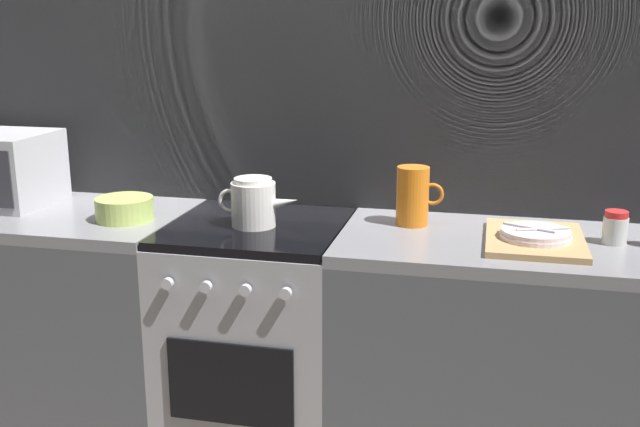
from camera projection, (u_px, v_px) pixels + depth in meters
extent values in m
cube|color=gray|center=(281.00, 124.00, 2.80)|extent=(3.60, 0.05, 2.40)
cube|color=#BCBCC1|center=(280.00, 125.00, 2.78)|extent=(3.58, 0.01, 2.39)
cube|color=#515459|center=(36.00, 327.00, 2.88)|extent=(1.20, 0.60, 0.86)
cube|color=gray|center=(24.00, 214.00, 2.77)|extent=(1.20, 0.60, 0.04)
cube|color=#9E9EA3|center=(259.00, 349.00, 2.68)|extent=(0.60, 0.60, 0.87)
cube|color=black|center=(257.00, 228.00, 2.57)|extent=(0.59, 0.59, 0.03)
cube|color=black|center=(230.00, 384.00, 2.39)|extent=(0.42, 0.01, 0.28)
cylinder|color=#B7B7BC|center=(167.00, 284.00, 2.34)|extent=(0.04, 0.02, 0.04)
cylinder|color=#B7B7BC|center=(206.00, 287.00, 2.31)|extent=(0.04, 0.02, 0.04)
cylinder|color=#B7B7BC|center=(245.00, 290.00, 2.28)|extent=(0.04, 0.02, 0.04)
cylinder|color=#B7B7BC|center=(286.00, 294.00, 2.26)|extent=(0.04, 0.02, 0.04)
cube|color=#515459|center=(518.00, 376.00, 2.49)|extent=(1.20, 0.60, 0.86)
cube|color=gray|center=(528.00, 247.00, 2.37)|extent=(1.20, 0.60, 0.04)
cube|color=#333338|center=(0.00, 179.00, 2.62)|extent=(0.09, 0.01, 0.21)
cylinder|color=white|center=(254.00, 204.00, 2.52)|extent=(0.15, 0.15, 0.15)
cylinder|color=white|center=(253.00, 180.00, 2.50)|extent=(0.13, 0.13, 0.02)
cone|color=white|center=(285.00, 202.00, 2.49)|extent=(0.10, 0.04, 0.05)
torus|color=white|center=(230.00, 201.00, 2.54)|extent=(0.08, 0.01, 0.08)
cylinder|color=#B7D166|center=(125.00, 209.00, 2.61)|extent=(0.20, 0.20, 0.08)
cylinder|color=orange|center=(413.00, 196.00, 2.53)|extent=(0.11, 0.11, 0.20)
torus|color=orange|center=(433.00, 194.00, 2.52)|extent=(0.08, 0.01, 0.08)
cube|color=tan|center=(535.00, 240.00, 2.35)|extent=(0.30, 0.40, 0.02)
cylinder|color=silver|center=(535.00, 236.00, 2.33)|extent=(0.22, 0.22, 0.01)
cylinder|color=silver|center=(536.00, 232.00, 2.32)|extent=(0.21, 0.21, 0.01)
cylinder|color=silver|center=(543.00, 229.00, 2.32)|extent=(0.16, 0.07, 0.01)
cube|color=silver|center=(529.00, 227.00, 2.33)|extent=(0.16, 0.09, 0.00)
cylinder|color=silver|center=(615.00, 230.00, 2.33)|extent=(0.08, 0.08, 0.08)
cylinder|color=red|center=(617.00, 214.00, 2.32)|extent=(0.07, 0.07, 0.02)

